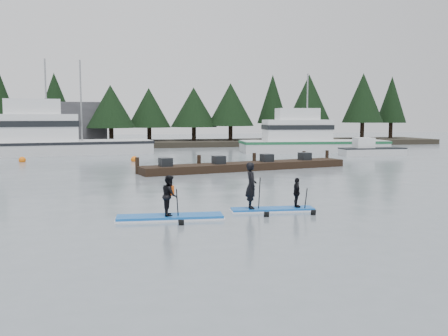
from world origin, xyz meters
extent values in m
plane|color=slate|center=(0.00, 0.00, 0.00)|extent=(160.00, 160.00, 0.00)
cube|color=#2D281E|center=(0.00, 42.00, 0.30)|extent=(70.00, 8.00, 0.60)
cube|color=#4C4C51|center=(-14.00, 44.00, 2.50)|extent=(18.00, 6.00, 5.00)
cube|color=silver|center=(-9.44, 31.37, 0.11)|extent=(17.05, 6.62, 2.21)
cube|color=white|center=(-11.41, 31.13, 2.42)|extent=(7.83, 4.22, 2.40)
cylinder|color=gray|center=(-10.26, 31.27, 4.86)|extent=(0.14, 0.14, 7.28)
cube|color=silver|center=(14.43, 29.19, 0.10)|extent=(14.32, 5.43, 2.00)
cube|color=white|center=(12.77, 29.36, 2.10)|extent=(6.56, 3.52, 2.00)
cylinder|color=gray|center=(13.74, 29.26, 4.29)|extent=(0.14, 0.14, 6.39)
cube|color=silver|center=(17.66, 23.81, 0.33)|extent=(5.75, 1.85, 0.67)
cube|color=black|center=(3.61, 14.89, 0.23)|extent=(14.13, 4.93, 0.47)
sphere|color=orange|center=(-11.34, 24.06, 0.00)|extent=(0.52, 0.52, 0.52)
sphere|color=orange|center=(-3.10, 22.62, 0.00)|extent=(0.53, 0.53, 0.53)
sphere|color=orange|center=(15.31, 27.41, 0.00)|extent=(0.53, 0.53, 0.53)
cube|color=#1257B2|center=(-3.14, 0.59, 0.07)|extent=(3.59, 1.15, 0.13)
imported|color=black|center=(-3.14, 0.59, 0.81)|extent=(0.56, 0.70, 1.35)
cube|color=#FF6015|center=(-3.14, 0.59, 0.97)|extent=(0.32, 0.22, 0.32)
cylinder|color=black|center=(-2.91, 0.35, 0.35)|extent=(0.23, 0.89, 1.52)
cube|color=#1356B2|center=(0.69, 1.21, 0.05)|extent=(3.06, 0.99, 0.11)
imported|color=black|center=(-0.11, 1.29, 0.94)|extent=(0.46, 0.65, 1.68)
cylinder|color=black|center=(0.12, 1.04, 0.50)|extent=(0.26, 0.95, 1.64)
imported|color=black|center=(1.58, 1.12, 0.65)|extent=(0.33, 0.66, 1.09)
cylinder|color=black|center=(1.81, 0.88, 0.18)|extent=(0.23, 0.83, 1.43)
camera|label=1|loc=(-5.17, -15.80, 3.43)|focal=40.00mm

